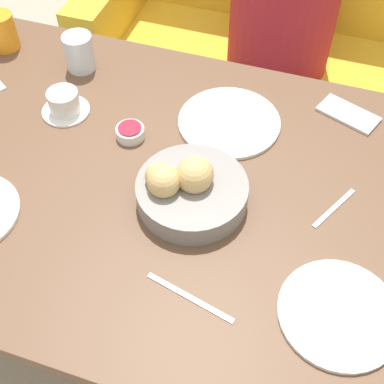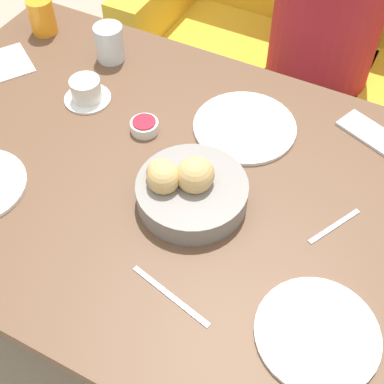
# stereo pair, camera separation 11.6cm
# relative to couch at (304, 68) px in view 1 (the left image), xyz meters

# --- Properties ---
(ground_plane) EXTENTS (10.00, 10.00, 0.00)m
(ground_plane) POSITION_rel_couch_xyz_m (-0.18, -1.09, -0.32)
(ground_plane) COLOR #A89E89
(dining_table) EXTENTS (1.49, 0.94, 0.75)m
(dining_table) POSITION_rel_couch_xyz_m (-0.18, -1.09, 0.34)
(dining_table) COLOR brown
(dining_table) RESTS_ON ground_plane
(couch) EXTENTS (1.70, 0.70, 0.88)m
(couch) POSITION_rel_couch_xyz_m (0.00, 0.00, 0.00)
(couch) COLOR gold
(couch) RESTS_ON ground_plane
(seated_person) EXTENTS (0.37, 0.48, 1.21)m
(seated_person) POSITION_rel_couch_xyz_m (-0.10, -0.15, 0.19)
(seated_person) COLOR #23232D
(seated_person) RESTS_ON ground_plane
(bread_basket) EXTENTS (0.24, 0.24, 0.12)m
(bread_basket) POSITION_rel_couch_xyz_m (-0.11, -1.12, 0.48)
(bread_basket) COLOR gray
(bread_basket) RESTS_ON dining_table
(plate_near_right) EXTENTS (0.23, 0.23, 0.01)m
(plate_near_right) POSITION_rel_couch_xyz_m (0.24, -1.30, 0.44)
(plate_near_right) COLOR white
(plate_near_right) RESTS_ON dining_table
(plate_far_center) EXTENTS (0.26, 0.26, 0.01)m
(plate_far_center) POSITION_rel_couch_xyz_m (-0.10, -0.86, 0.44)
(plate_far_center) COLOR white
(plate_far_center) RESTS_ON dining_table
(juice_glass) EXTENTS (0.08, 0.08, 0.10)m
(juice_glass) POSITION_rel_couch_xyz_m (-0.79, -0.75, 0.49)
(juice_glass) COLOR orange
(juice_glass) RESTS_ON dining_table
(water_tumbler) EXTENTS (0.08, 0.08, 0.10)m
(water_tumbler) POSITION_rel_couch_xyz_m (-0.55, -0.77, 0.48)
(water_tumbler) COLOR silver
(water_tumbler) RESTS_ON dining_table
(coffee_cup) EXTENTS (0.12, 0.12, 0.06)m
(coffee_cup) POSITION_rel_couch_xyz_m (-0.50, -0.95, 0.46)
(coffee_cup) COLOR white
(coffee_cup) RESTS_ON dining_table
(jam_bowl_berry) EXTENTS (0.07, 0.07, 0.03)m
(jam_bowl_berry) POSITION_rel_couch_xyz_m (-0.31, -0.98, 0.45)
(jam_bowl_berry) COLOR white
(jam_bowl_berry) RESTS_ON dining_table
(knife_silver) EXTENTS (0.19, 0.05, 0.00)m
(knife_silver) POSITION_rel_couch_xyz_m (-0.04, -1.35, 0.44)
(knife_silver) COLOR #B7B7BC
(knife_silver) RESTS_ON dining_table
(spoon_coffee) EXTENTS (0.08, 0.13, 0.00)m
(spoon_coffee) POSITION_rel_couch_xyz_m (0.19, -1.05, 0.44)
(spoon_coffee) COLOR #B7B7BC
(spoon_coffee) RESTS_ON dining_table
(cell_phone) EXTENTS (0.17, 0.12, 0.01)m
(cell_phone) POSITION_rel_couch_xyz_m (0.18, -0.74, 0.44)
(cell_phone) COLOR silver
(cell_phone) RESTS_ON dining_table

